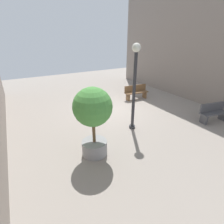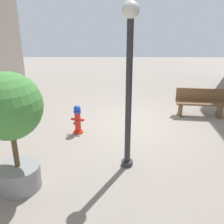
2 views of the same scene
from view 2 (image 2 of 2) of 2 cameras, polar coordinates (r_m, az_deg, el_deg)
name	(u,v)px [view 2 (image 2 of 2)]	position (r m, az deg, el deg)	size (l,w,h in m)	color
ground_plane	(132,124)	(8.94, 4.20, -2.48)	(23.40, 23.40, 0.00)	gray
fire_hydrant	(78,119)	(8.22, -7.26, -1.51)	(0.41, 0.38, 0.88)	red
bench_near	(200,102)	(9.90, 18.04, 2.02)	(1.69, 0.61, 0.95)	brown
planter_tree	(10,118)	(5.64, -20.60, -1.28)	(1.32, 1.32, 2.53)	gray
street_lamp	(129,71)	(5.86, 3.65, 8.52)	(0.36, 0.36, 3.75)	#2D2D33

